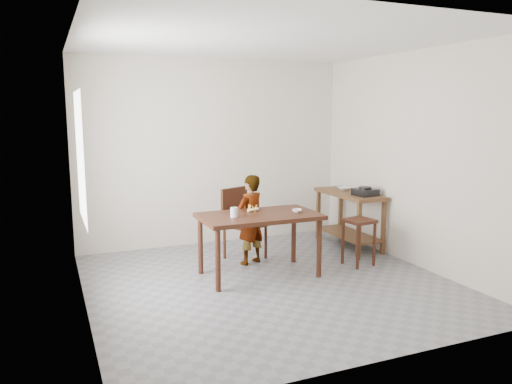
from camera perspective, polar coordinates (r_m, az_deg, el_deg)
name	(u,v)px	position (r m, az deg, el deg)	size (l,w,h in m)	color
floor	(270,285)	(5.83, 1.55, -10.53)	(4.00, 4.00, 0.04)	slate
ceiling	(271,38)	(5.54, 1.68, 17.19)	(4.00, 4.00, 0.04)	white
wall_back	(213,152)	(7.40, -4.90, 4.53)	(4.00, 0.04, 2.70)	beige
wall_front	(383,193)	(3.79, 14.35, -0.16)	(4.00, 0.04, 2.70)	beige
wall_left	(77,175)	(5.04, -19.80, 1.83)	(0.04, 4.00, 2.70)	beige
wall_right	(416,159)	(6.62, 17.78, 3.57)	(0.04, 4.00, 2.70)	beige
window_pane	(80,157)	(5.22, -19.47, 3.75)	(0.02, 1.10, 1.30)	white
dining_table	(259,245)	(5.98, 0.37, -6.07)	(1.40, 0.80, 0.75)	#37190E
prep_counter	(349,219)	(7.37, 10.58, -3.09)	(0.50, 1.20, 0.80)	brown
child	(250,220)	(6.39, -0.66, -3.19)	(0.42, 0.28, 1.16)	white
dining_chair	(245,224)	(6.63, -1.26, -3.68)	(0.45, 0.45, 0.94)	#37190E
stool	(359,242)	(6.54, 11.64, -5.62)	(0.34, 0.34, 0.60)	#37190E
glass_tumbler	(234,212)	(5.72, -2.52, -2.33)	(0.09, 0.09, 0.11)	silver
small_bowl	(297,211)	(6.01, 4.70, -2.15)	(0.12, 0.12, 0.04)	silver
banana	(253,209)	(6.03, -0.35, -1.99)	(0.16, 0.11, 0.06)	#FCEF61
serving_bowl	(344,189)	(7.45, 10.05, 0.38)	(0.19, 0.19, 0.05)	silver
gas_burner	(365,192)	(7.05, 12.37, -0.01)	(0.28, 0.28, 0.09)	black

